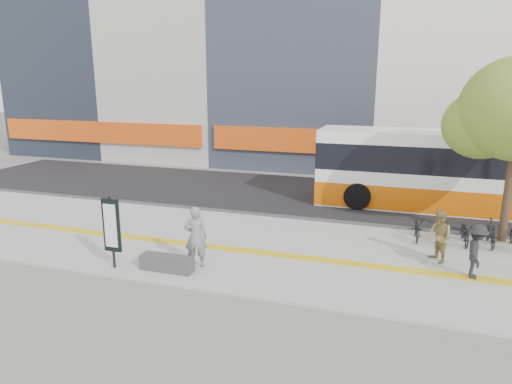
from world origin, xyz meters
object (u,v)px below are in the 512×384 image
(bus, at_px, (467,174))
(seated_woman, at_px, (196,237))
(bench, at_px, (167,263))
(pedestrian_tan, at_px, (439,237))
(signboard, at_px, (111,226))
(pedestrian_dark, at_px, (476,252))

(bus, height_order, seated_woman, bus)
(bench, bearing_deg, seated_woman, 38.49)
(seated_woman, distance_m, pedestrian_tan, 7.36)
(bench, bearing_deg, pedestrian_tan, 22.75)
(bench, distance_m, pedestrian_tan, 8.22)
(bench, xyz_separation_m, seated_woman, (0.69, 0.55, 0.71))
(signboard, bearing_deg, bench, 10.81)
(signboard, distance_m, pedestrian_dark, 10.43)
(bench, distance_m, seated_woman, 1.13)
(bus, relative_size, pedestrian_tan, 7.67)
(seated_woman, bearing_deg, signboard, 0.05)
(bus, distance_m, pedestrian_tan, 6.71)
(bench, bearing_deg, pedestrian_dark, 14.85)
(bus, bearing_deg, bench, -132.60)
(seated_woman, relative_size, pedestrian_tan, 1.15)
(bus, xyz_separation_m, pedestrian_tan, (-1.36, -6.53, -0.73))
(pedestrian_tan, bearing_deg, seated_woman, -99.75)
(bench, height_order, signboard, signboard)
(signboard, relative_size, seated_woman, 1.18)
(signboard, bearing_deg, pedestrian_tan, 20.78)
(bench, height_order, pedestrian_dark, pedestrian_dark)
(pedestrian_dark, bearing_deg, bench, 109.07)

